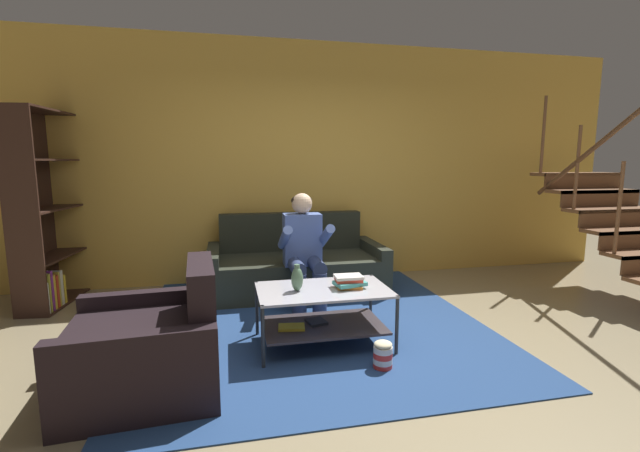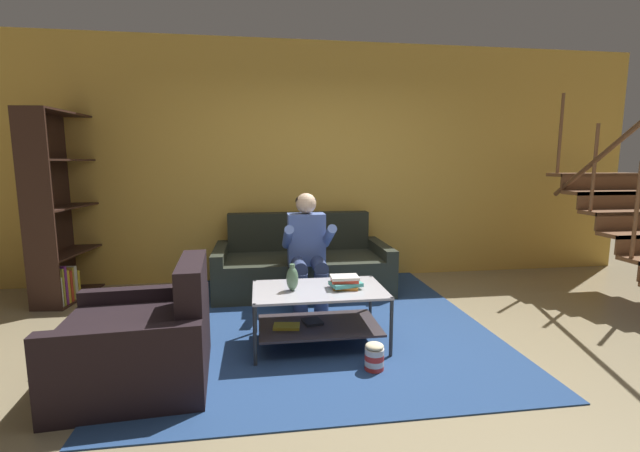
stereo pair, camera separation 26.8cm
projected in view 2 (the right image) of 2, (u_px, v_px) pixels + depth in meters
ground at (361, 363)px, 3.14m from camera, size 16.80×16.80×0.00m
back_partition at (316, 163)px, 5.34m from camera, size 8.40×0.12×2.90m
couch at (302, 266)px, 4.92m from camera, size 1.95×0.95×0.86m
person_seated_center at (307, 246)px, 4.31m from camera, size 0.50×0.58×1.15m
coffee_table at (318, 308)px, 3.41m from camera, size 1.04×0.63×0.47m
area_rug at (311, 316)px, 4.08m from camera, size 3.00×3.47×0.01m
vase at (292, 278)px, 3.33m from camera, size 0.09×0.09×0.21m
book_stack at (345, 282)px, 3.39m from camera, size 0.27×0.21×0.10m
bookshelf at (59, 224)px, 4.53m from camera, size 0.43×1.01×1.98m
armchair at (142, 343)px, 2.83m from camera, size 0.96×0.98×0.82m
popcorn_tub at (374, 357)px, 3.01m from camera, size 0.14×0.14×0.21m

